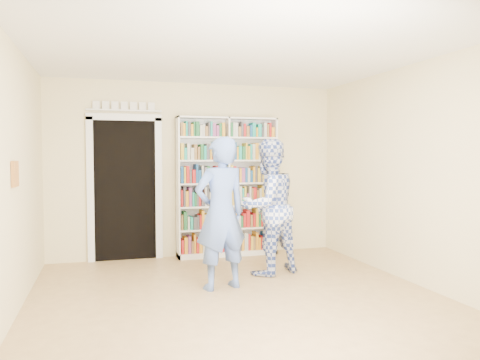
{
  "coord_description": "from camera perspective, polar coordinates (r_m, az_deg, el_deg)",
  "views": [
    {
      "loc": [
        -1.41,
        -4.74,
        1.58
      ],
      "look_at": [
        0.24,
        0.9,
        1.27
      ],
      "focal_mm": 35.0,
      "sensor_mm": 36.0,
      "label": 1
    }
  ],
  "objects": [
    {
      "name": "floor",
      "position": [
        5.19,
        0.25,
        -14.7
      ],
      "size": [
        5.0,
        5.0,
        0.0
      ],
      "primitive_type": "plane",
      "color": "#9E784C",
      "rests_on": "ground"
    },
    {
      "name": "ceiling",
      "position": [
        5.07,
        0.25,
        15.8
      ],
      "size": [
        5.0,
        5.0,
        0.0
      ],
      "primitive_type": "plane",
      "rotation": [
        3.14,
        0.0,
        0.0
      ],
      "color": "white",
      "rests_on": "wall_back"
    },
    {
      "name": "wall_back",
      "position": [
        7.38,
        -5.29,
        1.22
      ],
      "size": [
        4.5,
        0.0,
        4.5
      ],
      "primitive_type": "plane",
      "rotation": [
        1.57,
        0.0,
        0.0
      ],
      "color": "beige",
      "rests_on": "floor"
    },
    {
      "name": "wall_left",
      "position": [
        4.82,
        -26.35,
        -0.02
      ],
      "size": [
        0.0,
        5.0,
        5.0
      ],
      "primitive_type": "plane",
      "rotation": [
        1.57,
        0.0,
        1.57
      ],
      "color": "beige",
      "rests_on": "floor"
    },
    {
      "name": "wall_right",
      "position": [
        5.99,
        21.36,
        0.62
      ],
      "size": [
        0.0,
        5.0,
        5.0
      ],
      "primitive_type": "plane",
      "rotation": [
        1.57,
        0.0,
        -1.57
      ],
      "color": "beige",
      "rests_on": "floor"
    },
    {
      "name": "bookshelf",
      "position": [
        7.34,
        -1.58,
        -0.76
      ],
      "size": [
        1.58,
        0.3,
        2.17
      ],
      "rotation": [
        0.0,
        0.0,
        0.08
      ],
      "color": "white",
      "rests_on": "floor"
    },
    {
      "name": "doorway",
      "position": [
        7.23,
        -13.83,
        -0.24
      ],
      "size": [
        1.1,
        0.08,
        2.43
      ],
      "color": "black",
      "rests_on": "floor"
    },
    {
      "name": "wall_art",
      "position": [
        5.01,
        -25.74,
        0.67
      ],
      "size": [
        0.03,
        0.25,
        0.25
      ],
      "primitive_type": "cube",
      "color": "brown",
      "rests_on": "wall_left"
    },
    {
      "name": "man_blue",
      "position": [
        5.52,
        -2.36,
        -4.07
      ],
      "size": [
        0.74,
        0.57,
        1.8
      ],
      "primitive_type": "imported",
      "rotation": [
        0.0,
        0.0,
        3.38
      ],
      "color": "#526EB6",
      "rests_on": "floor"
    },
    {
      "name": "man_plaid",
      "position": [
        6.22,
        3.42,
        -3.27
      ],
      "size": [
        1.05,
        0.93,
        1.8
      ],
      "primitive_type": "imported",
      "rotation": [
        0.0,
        0.0,
        3.49
      ],
      "color": "#334A9E",
      "rests_on": "floor"
    },
    {
      "name": "paper_sheet",
      "position": [
        6.07,
        4.48,
        -1.72
      ],
      "size": [
        0.23,
        0.01,
        0.32
      ],
      "primitive_type": "cube",
      "rotation": [
        0.0,
        0.0,
        0.01
      ],
      "color": "white",
      "rests_on": "man_plaid"
    }
  ]
}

